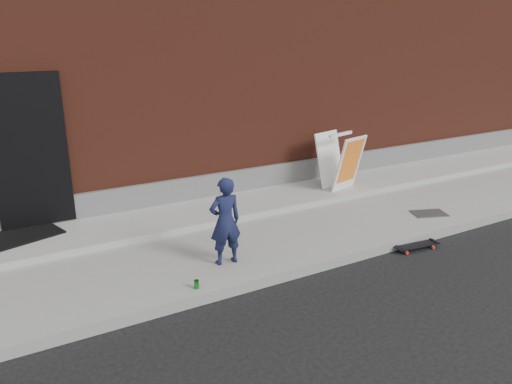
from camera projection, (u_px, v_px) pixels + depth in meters
ground at (290, 281)px, 6.43m from camera, size 80.00×80.00×0.00m
sidewalk at (236, 236)px, 7.65m from camera, size 20.00×3.00×0.15m
apron at (211, 210)px, 8.35m from camera, size 20.00×1.20×0.10m
building at (125, 56)px, 11.44m from camera, size 20.00×8.10×5.00m
child at (225, 221)px, 6.41m from camera, size 0.44×0.30×1.17m
skateboard at (417, 246)px, 7.32m from camera, size 0.71×0.25×0.08m
pizza_sign at (340, 161)px, 9.22m from camera, size 0.78×0.86×1.04m
soda_can at (197, 284)px, 5.92m from camera, size 0.06×0.06×0.11m
doormat at (20, 234)px, 7.22m from camera, size 1.19×1.07×0.03m
utility_plate at (429, 213)px, 8.33m from camera, size 0.64×0.52×0.02m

